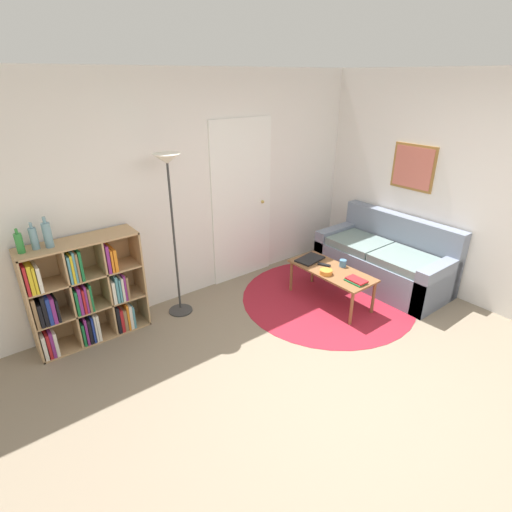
% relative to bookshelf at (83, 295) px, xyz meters
% --- Properties ---
extents(ground_plane, '(14.00, 14.00, 0.00)m').
position_rel_bookshelf_xyz_m(ground_plane, '(1.50, -2.26, -0.50)').
color(ground_plane, gray).
extents(wall_back, '(7.67, 0.11, 2.60)m').
position_rel_bookshelf_xyz_m(wall_back, '(1.52, 0.21, 0.78)').
color(wall_back, silver).
rests_on(wall_back, ground_plane).
extents(wall_right, '(0.08, 5.45, 2.60)m').
position_rel_bookshelf_xyz_m(wall_right, '(3.86, -1.03, 0.80)').
color(wall_right, silver).
rests_on(wall_right, ground_plane).
extents(rug, '(2.09, 2.09, 0.01)m').
position_rel_bookshelf_xyz_m(rug, '(2.55, -0.97, -0.50)').
color(rug, maroon).
rests_on(rug, ground_plane).
extents(bookshelf, '(1.10, 0.34, 1.09)m').
position_rel_bookshelf_xyz_m(bookshelf, '(0.00, 0.00, 0.00)').
color(bookshelf, tan).
rests_on(bookshelf, ground_plane).
extents(floor_lamp, '(0.28, 0.28, 1.81)m').
position_rel_bookshelf_xyz_m(floor_lamp, '(0.98, -0.12, 0.97)').
color(floor_lamp, '#333333').
rests_on(floor_lamp, ground_plane).
extents(couch, '(0.80, 1.69, 0.87)m').
position_rel_bookshelf_xyz_m(couch, '(3.48, -1.11, -0.21)').
color(couch, gray).
rests_on(couch, ground_plane).
extents(coffee_table, '(0.46, 1.04, 0.43)m').
position_rel_bookshelf_xyz_m(coffee_table, '(2.52, -1.03, -0.12)').
color(coffee_table, brown).
rests_on(coffee_table, ground_plane).
extents(laptop, '(0.38, 0.27, 0.02)m').
position_rel_bookshelf_xyz_m(laptop, '(2.51, -0.68, -0.07)').
color(laptop, black).
rests_on(laptop, coffee_table).
extents(bowl, '(0.15, 0.15, 0.05)m').
position_rel_bookshelf_xyz_m(bowl, '(2.38, -1.07, -0.05)').
color(bowl, orange).
rests_on(bowl, coffee_table).
extents(book_stack_on_table, '(0.15, 0.22, 0.03)m').
position_rel_bookshelf_xyz_m(book_stack_on_table, '(2.50, -1.41, -0.06)').
color(book_stack_on_table, '#196B38').
rests_on(book_stack_on_table, coffee_table).
extents(cup, '(0.08, 0.08, 0.08)m').
position_rel_bookshelf_xyz_m(cup, '(2.69, -1.05, -0.04)').
color(cup, teal).
rests_on(cup, coffee_table).
extents(remote, '(0.10, 0.16, 0.02)m').
position_rel_bookshelf_xyz_m(remote, '(2.53, -0.90, -0.07)').
color(remote, black).
rests_on(remote, coffee_table).
extents(bottle_left, '(0.07, 0.07, 0.23)m').
position_rel_bookshelf_xyz_m(bottle_left, '(-0.42, 0.00, 0.68)').
color(bottle_left, '#2D8438').
rests_on(bottle_left, bookshelf).
extents(bottle_middle, '(0.07, 0.07, 0.25)m').
position_rel_bookshelf_xyz_m(bottle_middle, '(-0.30, 0.02, 0.69)').
color(bottle_middle, '#6B93A3').
rests_on(bottle_middle, bookshelf).
extents(bottle_right, '(0.07, 0.07, 0.29)m').
position_rel_bookshelf_xyz_m(bottle_right, '(-0.19, -0.01, 0.70)').
color(bottle_right, '#6B93A3').
rests_on(bottle_right, bookshelf).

